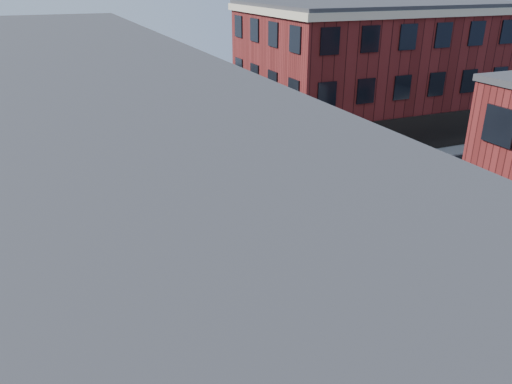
{
  "coord_description": "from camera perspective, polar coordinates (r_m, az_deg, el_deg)",
  "views": [
    {
      "loc": [
        -10.22,
        -25.21,
        14.34
      ],
      "look_at": [
        0.49,
        0.08,
        2.5
      ],
      "focal_mm": 35.0,
      "sensor_mm": 36.0,
      "label": 1
    }
  ],
  "objects": [
    {
      "name": "ground",
      "position": [
        30.75,
        -0.8,
        -4.48
      ],
      "size": [
        120.0,
        120.0,
        0.0
      ],
      "primitive_type": "plane",
      "color": "black",
      "rests_on": "ground"
    },
    {
      "name": "sidewalk_ne",
      "position": [
        57.56,
        10.86,
        8.56
      ],
      "size": [
        30.0,
        30.0,
        0.15
      ],
      "primitive_type": "cube",
      "color": "gray",
      "rests_on": "ground"
    },
    {
      "name": "building_ne",
      "position": [
        52.07,
        13.95,
        13.44
      ],
      "size": [
        25.0,
        16.0,
        12.0
      ],
      "primitive_type": "cube",
      "color": "#4E1413",
      "rests_on": "ground"
    },
    {
      "name": "tree_near",
      "position": [
        40.98,
        3.73,
        7.44
      ],
      "size": [
        2.69,
        2.69,
        4.49
      ],
      "color": "black",
      "rests_on": "ground"
    },
    {
      "name": "tree_far",
      "position": [
        46.3,
        0.38,
        8.98
      ],
      "size": [
        2.43,
        2.43,
        4.07
      ],
      "color": "black",
      "rests_on": "ground"
    },
    {
      "name": "signal_pole",
      "position": [
        22.08,
        -10.58,
        -8.46
      ],
      "size": [
        1.29,
        1.24,
        4.6
      ],
      "color": "black",
      "rests_on": "ground"
    },
    {
      "name": "box_truck",
      "position": [
        33.21,
        24.11,
        -0.61
      ],
      "size": [
        8.74,
        3.54,
        3.87
      ],
      "rotation": [
        0.0,
        0.0,
        -0.12
      ],
      "color": "silver",
      "rests_on": "ground"
    },
    {
      "name": "traffic_cone",
      "position": [
        26.07,
        -9.48,
        -9.54
      ],
      "size": [
        0.43,
        0.43,
        0.7
      ],
      "rotation": [
        0.0,
        0.0,
        -0.15
      ],
      "color": "orange",
      "rests_on": "ground"
    }
  ]
}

